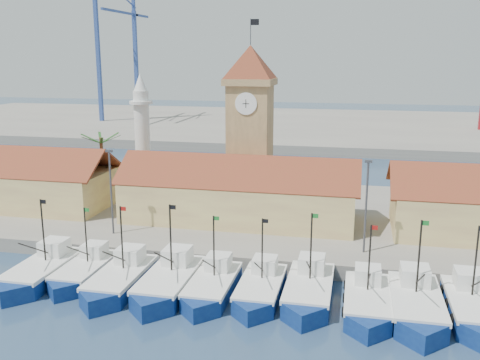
% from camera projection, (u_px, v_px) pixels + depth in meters
% --- Properties ---
extents(ground, '(400.00, 400.00, 0.00)m').
position_uv_depth(ground, '(186.00, 308.00, 43.28)').
color(ground, navy).
rests_on(ground, ground).
extents(quay, '(140.00, 32.00, 1.50)m').
position_uv_depth(quay, '(247.00, 215.00, 65.94)').
color(quay, gray).
rests_on(quay, ground).
extents(terminal, '(240.00, 80.00, 2.00)m').
position_uv_depth(terminal, '(310.00, 126.00, 147.71)').
color(terminal, gray).
rests_on(terminal, ground).
extents(boat_0, '(3.80, 10.41, 7.88)m').
position_uv_depth(boat_0, '(41.00, 273.00, 48.19)').
color(boat_0, navy).
rests_on(boat_0, ground).
extents(boat_1, '(3.38, 9.26, 7.01)m').
position_uv_depth(boat_1, '(84.00, 273.00, 48.47)').
color(boat_1, navy).
rests_on(boat_1, ground).
extents(boat_2, '(3.74, 10.23, 7.74)m').
position_uv_depth(boat_2, '(119.00, 281.00, 46.44)').
color(boat_2, navy).
rests_on(boat_2, ground).
extents(boat_3, '(3.90, 10.68, 8.08)m').
position_uv_depth(boat_3, '(168.00, 284.00, 45.81)').
color(boat_3, navy).
rests_on(boat_3, ground).
extents(boat_4, '(3.50, 9.59, 7.26)m').
position_uv_depth(boat_4, '(212.00, 288.00, 45.21)').
color(boat_4, navy).
rests_on(boat_4, ground).
extents(boat_5, '(3.46, 9.48, 7.18)m').
position_uv_depth(boat_5, '(260.00, 291.00, 44.73)').
color(boat_5, navy).
rests_on(boat_5, ground).
extents(boat_6, '(3.76, 10.30, 7.79)m').
position_uv_depth(boat_6, '(309.00, 292.00, 44.25)').
color(boat_6, navy).
rests_on(boat_6, ground).
extents(boat_7, '(3.58, 9.80, 7.42)m').
position_uv_depth(boat_7, '(367.00, 304.00, 42.31)').
color(boat_7, navy).
rests_on(boat_7, ground).
extents(boat_8, '(3.89, 10.66, 8.07)m').
position_uv_depth(boat_8, '(417.00, 307.00, 41.55)').
color(boat_8, navy).
rests_on(boat_8, ground).
extents(boat_9, '(3.73, 10.22, 7.73)m').
position_uv_depth(boat_9, '(473.00, 310.00, 41.18)').
color(boat_9, navy).
rests_on(boat_9, ground).
extents(hall_center, '(27.04, 10.13, 7.61)m').
position_uv_depth(hall_center, '(240.00, 198.00, 61.40)').
color(hall_center, '#E7D77F').
rests_on(hall_center, quay).
extents(clock_tower, '(5.80, 5.80, 22.70)m').
position_uv_depth(clock_tower, '(250.00, 123.00, 65.31)').
color(clock_tower, tan).
rests_on(clock_tower, quay).
extents(minaret, '(3.00, 3.00, 16.30)m').
position_uv_depth(minaret, '(142.00, 135.00, 70.86)').
color(minaret, silver).
rests_on(minaret, quay).
extents(palm_tree, '(5.60, 5.03, 8.39)m').
position_uv_depth(palm_tree, '(102.00, 162.00, 70.79)').
color(palm_tree, brown).
rests_on(palm_tree, quay).
extents(lamp_posts, '(80.70, 0.25, 9.03)m').
position_uv_depth(lamp_posts, '(227.00, 194.00, 53.13)').
color(lamp_posts, '#3F3F44').
rests_on(lamp_posts, quay).
extents(crane_blue_far, '(1.00, 37.16, 42.66)m').
position_uv_depth(crane_blue_far, '(93.00, 33.00, 144.67)').
color(crane_blue_far, '#2F4990').
rests_on(crane_blue_far, terminal).
extents(crane_blue_near, '(1.00, 29.54, 37.31)m').
position_uv_depth(crane_blue_near, '(134.00, 47.00, 150.34)').
color(crane_blue_near, '#2F4990').
rests_on(crane_blue_near, terminal).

